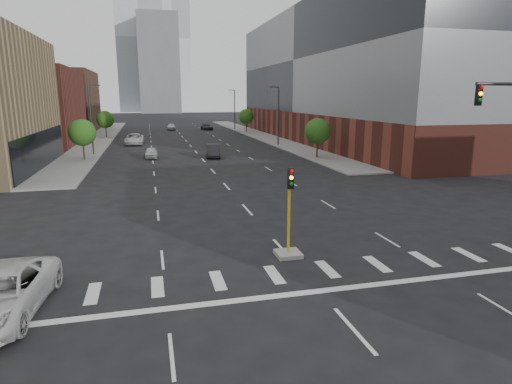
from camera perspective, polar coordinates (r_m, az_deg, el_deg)
name	(u,v)px	position (r m, az deg, el deg)	size (l,w,h in m)	color
ground	(385,365)	(13.91, 16.87, -21.26)	(400.00, 400.00, 0.00)	black
sidewalk_left_far	(100,138)	(84.54, -20.04, 6.77)	(5.00, 92.00, 0.15)	gray
sidewalk_right_far	(258,135)	(86.75, 0.23, 7.66)	(5.00, 92.00, 0.15)	gray
building_left_far_a	(8,107)	(78.67, -30.15, 9.79)	(20.00, 22.00, 12.00)	brown
building_left_far_b	(45,102)	(103.94, -26.31, 10.76)	(20.00, 24.00, 13.00)	brown
building_right_main	(359,76)	(78.48, 13.57, 14.78)	(24.00, 70.00, 22.00)	brown
tower_left	(140,39)	(231.38, -15.22, 19.03)	(22.00, 22.00, 70.00)	#B2B7BC
tower_right	(172,40)	(272.18, -11.15, 19.27)	(20.00, 20.00, 80.00)	#B2B7BC
tower_mid	(159,64)	(210.34, -12.82, 16.28)	(18.00, 18.00, 44.00)	slate
median_traffic_signal	(289,237)	(20.85, 4.38, -6.02)	(1.20, 1.20, 4.40)	#999993
streetlight_right_a	(278,113)	(67.74, 2.93, 10.42)	(1.60, 0.22, 9.07)	#2D2D30
streetlight_right_b	(234,108)	(101.72, -2.92, 11.17)	(1.60, 0.22, 9.07)	#2D2D30
streetlight_left	(91,117)	(60.23, -21.09, 9.33)	(1.60, 0.22, 9.07)	#2D2D30
tree_left_near	(82,133)	(55.45, -22.17, 7.35)	(3.20, 3.20, 4.85)	#382619
tree_left_far	(105,120)	(85.21, -19.46, 9.10)	(3.20, 3.20, 4.85)	#382619
tree_right_near	(318,131)	(53.91, 8.21, 8.02)	(3.20, 3.20, 4.85)	#382619
tree_right_far	(246,117)	(92.12, -1.32, 10.02)	(3.20, 3.20, 4.85)	#382619
car_near_left	(151,153)	(55.50, -13.79, 5.10)	(1.61, 4.00, 1.36)	#BBBCC0
car_mid_right	(213,151)	(54.91, -5.71, 5.47)	(1.74, 4.98, 1.64)	black
car_far_left	(134,139)	(72.18, -15.90, 6.80)	(2.86, 6.19, 1.72)	silver
car_deep_right	(207,127)	(100.62, -6.60, 8.62)	(1.92, 4.73, 1.37)	black
car_distant	(171,127)	(101.52, -11.22, 8.54)	(1.78, 4.42, 1.51)	silver
parked_minivan	(1,293)	(17.99, -30.87, -11.53)	(2.70, 5.86, 1.63)	silver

